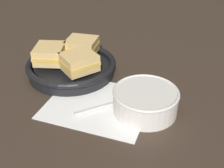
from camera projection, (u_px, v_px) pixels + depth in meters
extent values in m
plane|color=#382B21|center=(99.00, 102.00, 0.71)|extent=(4.00, 4.00, 0.00)
cube|color=white|center=(98.00, 103.00, 0.70)|extent=(0.29, 0.26, 0.00)
cylinder|color=silver|center=(145.00, 101.00, 0.67)|extent=(0.15, 0.15, 0.06)
cylinder|color=gold|center=(146.00, 96.00, 0.66)|extent=(0.14, 0.14, 0.01)
torus|color=silver|center=(146.00, 92.00, 0.65)|extent=(0.16, 0.16, 0.01)
cube|color=silver|center=(94.00, 108.00, 0.68)|extent=(0.10, 0.07, 0.01)
ellipsoid|color=silver|center=(124.00, 99.00, 0.71)|extent=(0.06, 0.05, 0.01)
cylinder|color=black|center=(72.00, 70.00, 0.83)|extent=(0.25, 0.25, 0.02)
torus|color=black|center=(71.00, 63.00, 0.82)|extent=(0.26, 0.26, 0.02)
cube|color=#DBB26B|center=(82.00, 50.00, 0.85)|extent=(0.09, 0.09, 0.02)
cube|color=gold|center=(82.00, 46.00, 0.84)|extent=(0.10, 0.09, 0.01)
cube|color=#DBB26B|center=(82.00, 42.00, 0.84)|extent=(0.09, 0.09, 0.02)
cube|color=#DBB26B|center=(50.00, 58.00, 0.81)|extent=(0.09, 0.09, 0.02)
cube|color=gold|center=(50.00, 54.00, 0.80)|extent=(0.09, 0.10, 0.01)
cube|color=#DBB26B|center=(49.00, 49.00, 0.79)|extent=(0.09, 0.09, 0.02)
cube|color=#DBB26B|center=(79.00, 66.00, 0.77)|extent=(0.12, 0.12, 0.02)
cube|color=gold|center=(79.00, 62.00, 0.76)|extent=(0.12, 0.12, 0.01)
cube|color=#DBB26B|center=(79.00, 57.00, 0.75)|extent=(0.12, 0.12, 0.02)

